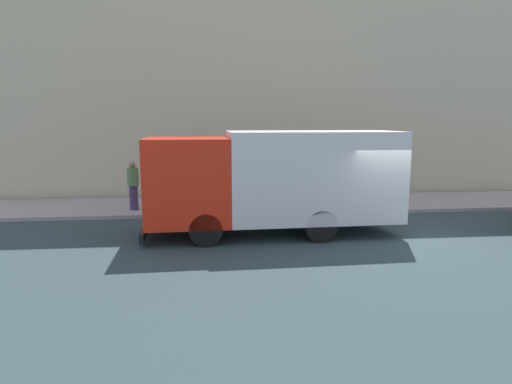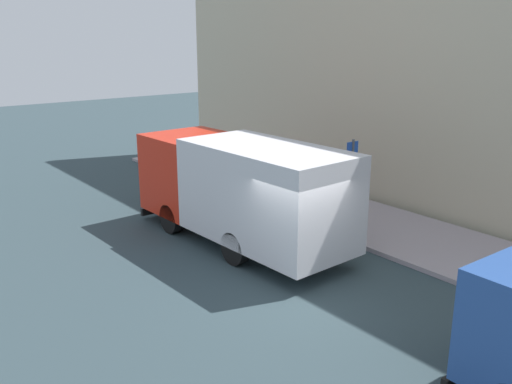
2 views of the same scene
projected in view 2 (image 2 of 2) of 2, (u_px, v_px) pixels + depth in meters
ground at (302, 289)px, 13.05m from camera, size 80.00×80.00×0.00m
sidewalk at (424, 241)px, 15.87m from camera, size 3.52×30.00×0.13m
building_facade at (488, 41)px, 15.69m from camera, size 0.50×30.00×11.13m
large_utility_truck at (240, 187)px, 15.46m from camera, size 2.66×7.34×2.98m
pedestrian_walking at (314, 184)px, 18.20m from camera, size 0.42×0.42×1.69m
pedestrian_standing at (277, 175)px, 19.55m from camera, size 0.54×0.54×1.61m
pedestrian_third at (238, 163)px, 21.03m from camera, size 0.54×0.54×1.73m
street_sign_post at (351, 179)px, 15.96m from camera, size 0.44×0.08×2.78m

